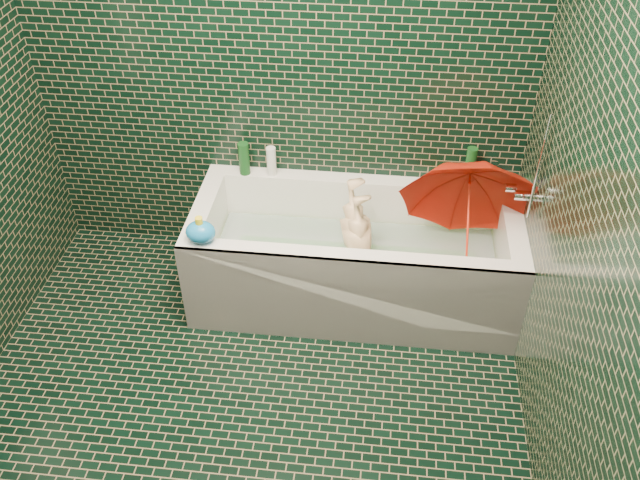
# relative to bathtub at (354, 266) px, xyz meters

# --- Properties ---
(floor) EXTENTS (2.80, 2.80, 0.00)m
(floor) POSITION_rel_bathtub_xyz_m (-0.45, -1.01, -0.21)
(floor) COLOR black
(floor) RESTS_ON ground
(wall_back) EXTENTS (2.80, 0.00, 2.80)m
(wall_back) POSITION_rel_bathtub_xyz_m (-0.45, 0.39, 1.04)
(wall_back) COLOR black
(wall_back) RESTS_ON floor
(wall_right) EXTENTS (0.00, 2.80, 2.80)m
(wall_right) POSITION_rel_bathtub_xyz_m (0.85, -1.01, 1.04)
(wall_right) COLOR black
(wall_right) RESTS_ON floor
(bathtub) EXTENTS (1.70, 0.75, 0.55)m
(bathtub) POSITION_rel_bathtub_xyz_m (0.00, 0.00, 0.00)
(bathtub) COLOR white
(bathtub) RESTS_ON floor
(bath_mat) EXTENTS (1.35, 0.47, 0.01)m
(bath_mat) POSITION_rel_bathtub_xyz_m (0.00, 0.02, -0.06)
(bath_mat) COLOR green
(bath_mat) RESTS_ON bathtub
(water) EXTENTS (1.48, 0.53, 0.00)m
(water) POSITION_rel_bathtub_xyz_m (0.00, 0.02, 0.09)
(water) COLOR silver
(water) RESTS_ON bathtub
(faucet) EXTENTS (0.18, 0.19, 0.55)m
(faucet) POSITION_rel_bathtub_xyz_m (0.81, 0.01, 0.56)
(faucet) COLOR silver
(faucet) RESTS_ON wall_right
(child) EXTENTS (0.86, 0.45, 0.25)m
(child) POSITION_rel_bathtub_xyz_m (0.03, 0.01, 0.10)
(child) COLOR beige
(child) RESTS_ON bathtub
(umbrella) EXTENTS (0.80, 0.94, 0.95)m
(umbrella) POSITION_rel_bathtub_xyz_m (0.55, -0.04, 0.39)
(umbrella) COLOR red
(umbrella) RESTS_ON bathtub
(soap_bottle_a) EXTENTS (0.11, 0.11, 0.22)m
(soap_bottle_a) POSITION_rel_bathtub_xyz_m (0.80, 0.31, 0.34)
(soap_bottle_a) COLOR white
(soap_bottle_a) RESTS_ON bathtub
(soap_bottle_b) EXTENTS (0.09, 0.10, 0.20)m
(soap_bottle_b) POSITION_rel_bathtub_xyz_m (0.72, 0.36, 0.34)
(soap_bottle_b) COLOR #531F74
(soap_bottle_b) RESTS_ON bathtub
(soap_bottle_c) EXTENTS (0.14, 0.14, 0.16)m
(soap_bottle_c) POSITION_rel_bathtub_xyz_m (0.77, 0.35, 0.34)
(soap_bottle_c) COLOR #134318
(soap_bottle_c) RESTS_ON bathtub
(bottle_right_tall) EXTENTS (0.07, 0.07, 0.24)m
(bottle_right_tall) POSITION_rel_bathtub_xyz_m (0.57, 0.33, 0.46)
(bottle_right_tall) COLOR #134318
(bottle_right_tall) RESTS_ON bathtub
(bottle_right_pump) EXTENTS (0.05, 0.05, 0.16)m
(bottle_right_pump) POSITION_rel_bathtub_xyz_m (0.70, 0.33, 0.42)
(bottle_right_pump) COLOR silver
(bottle_right_pump) RESTS_ON bathtub
(bottle_left_tall) EXTENTS (0.07, 0.07, 0.19)m
(bottle_left_tall) POSITION_rel_bathtub_xyz_m (-0.64, 0.33, 0.43)
(bottle_left_tall) COLOR #134318
(bottle_left_tall) RESTS_ON bathtub
(bottle_left_short) EXTENTS (0.06, 0.06, 0.17)m
(bottle_left_short) POSITION_rel_bathtub_xyz_m (-0.49, 0.33, 0.42)
(bottle_left_short) COLOR white
(bottle_left_short) RESTS_ON bathtub
(rubber_duck) EXTENTS (0.11, 0.09, 0.08)m
(rubber_duck) POSITION_rel_bathtub_xyz_m (0.44, 0.36, 0.38)
(rubber_duck) COLOR yellow
(rubber_duck) RESTS_ON bathtub
(bath_toy) EXTENTS (0.15, 0.12, 0.14)m
(bath_toy) POSITION_rel_bathtub_xyz_m (-0.73, -0.29, 0.40)
(bath_toy) COLOR #177FD2
(bath_toy) RESTS_ON bathtub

